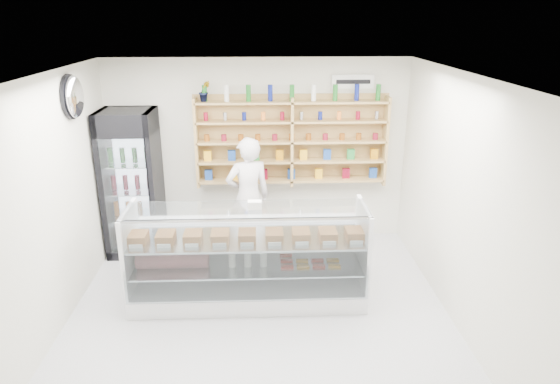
{
  "coord_description": "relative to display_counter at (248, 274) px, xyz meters",
  "views": [
    {
      "loc": [
        0.03,
        -4.86,
        3.38
      ],
      "look_at": [
        0.27,
        0.9,
        1.32
      ],
      "focal_mm": 32.0,
      "sensor_mm": 36.0,
      "label": 1
    }
  ],
  "objects": [
    {
      "name": "display_counter",
      "position": [
        0.0,
        0.0,
        0.0
      ],
      "size": [
        2.85,
        0.85,
        1.24
      ],
      "color": "white",
      "rests_on": "floor"
    },
    {
      "name": "security_mirror",
      "position": [
        -2.03,
        0.59,
        2.1
      ],
      "size": [
        0.15,
        0.5,
        0.5
      ],
      "primitive_type": "ellipsoid",
      "color": "silver",
      "rests_on": "left_wall"
    },
    {
      "name": "wall_shelving",
      "position": [
        0.64,
        1.73,
        1.25
      ],
      "size": [
        2.84,
        0.28,
        1.33
      ],
      "color": "#A38A4C",
      "rests_on": "back_wall"
    },
    {
      "name": "wall_sign",
      "position": [
        1.54,
        1.86,
        2.1
      ],
      "size": [
        0.62,
        0.03,
        0.2
      ],
      "primitive_type": "cube",
      "color": "white",
      "rests_on": "back_wall"
    },
    {
      "name": "shop_worker",
      "position": [
        -0.01,
        1.29,
        0.54
      ],
      "size": [
        0.74,
        0.58,
        1.77
      ],
      "primitive_type": "imported",
      "rotation": [
        0.0,
        0.0,
        3.41
      ],
      "color": "silver",
      "rests_on": "floor"
    },
    {
      "name": "room",
      "position": [
        0.14,
        -0.61,
        1.05
      ],
      "size": [
        5.0,
        5.0,
        5.0
      ],
      "color": "silver",
      "rests_on": "ground"
    },
    {
      "name": "drinks_cooler",
      "position": [
        -1.69,
        1.46,
        0.72
      ],
      "size": [
        0.77,
        0.75,
        2.13
      ],
      "rotation": [
        0.0,
        0.0,
        -0.0
      ],
      "color": "black",
      "rests_on": "floor"
    },
    {
      "name": "potted_plant",
      "position": [
        -0.61,
        1.73,
        2.0
      ],
      "size": [
        0.2,
        0.18,
        0.3
      ],
      "primitive_type": "imported",
      "rotation": [
        0.0,
        0.0,
        0.41
      ],
      "color": "#1E6626",
      "rests_on": "wall_shelving"
    }
  ]
}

